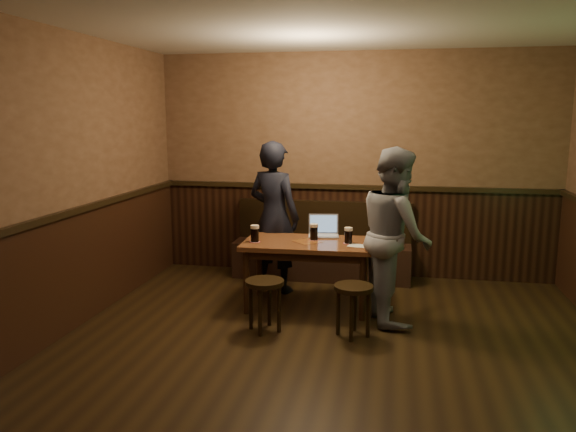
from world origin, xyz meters
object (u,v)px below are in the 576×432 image
(pint_left, at_px, (255,234))
(bench, at_px, (322,253))
(stool_left, at_px, (265,290))
(pint_right, at_px, (348,235))
(pint_mid, at_px, (314,232))
(person_grey, at_px, (395,235))
(laptop, at_px, (324,230))
(person_suit, at_px, (274,217))
(pub_table, at_px, (308,250))
(stool_right, at_px, (353,296))

(pint_left, bearing_deg, bench, 67.21)
(stool_left, distance_m, pint_right, 1.10)
(pint_mid, relative_size, person_grey, 0.10)
(pint_right, height_order, laptop, laptop)
(person_suit, bearing_deg, pint_mid, 160.54)
(pint_right, height_order, person_grey, person_grey)
(bench, distance_m, pint_right, 1.34)
(stool_left, height_order, pint_right, pint_right)
(pub_table, bearing_deg, bench, 88.70)
(pub_table, bearing_deg, person_grey, -13.19)
(bench, height_order, pint_right, bench)
(pint_right, bearing_deg, pint_left, -173.23)
(pub_table, bearing_deg, stool_left, -112.75)
(pint_left, relative_size, laptop, 0.50)
(stool_right, distance_m, pint_left, 1.30)
(pub_table, bearing_deg, stool_right, -54.36)
(stool_left, xyz_separation_m, laptop, (0.42, 1.06, 0.38))
(bench, distance_m, person_grey, 1.71)
(stool_right, xyz_separation_m, laptop, (-0.41, 1.03, 0.39))
(pint_left, relative_size, pint_mid, 1.02)
(stool_right, height_order, laptop, laptop)
(bench, distance_m, pint_left, 1.48)
(laptop, xyz_separation_m, person_grey, (0.78, -0.50, 0.09))
(pub_table, height_order, pint_left, pint_left)
(pint_left, height_order, person_grey, person_grey)
(pint_mid, relative_size, person_suit, 0.10)
(person_suit, bearing_deg, stool_right, 149.35)
(person_grey, bearing_deg, stool_left, 100.48)
(pint_right, relative_size, person_grey, 0.10)
(pint_left, bearing_deg, pint_right, 6.77)
(stool_right, xyz_separation_m, pint_right, (-0.12, 0.71, 0.41))
(stool_right, distance_m, pint_right, 0.83)
(stool_left, bearing_deg, person_grey, 24.85)
(person_suit, bearing_deg, bench, -106.46)
(stool_right, bearing_deg, laptop, 111.89)
(stool_left, xyz_separation_m, person_grey, (1.19, 0.55, 0.47))
(pub_table, distance_m, pint_right, 0.46)
(pint_left, relative_size, person_suit, 0.10)
(bench, bearing_deg, stool_left, -98.71)
(pub_table, xyz_separation_m, pint_right, (0.43, -0.01, 0.18))
(pint_left, bearing_deg, person_suit, 84.20)
(pint_mid, height_order, person_suit, person_suit)
(pint_left, bearing_deg, stool_right, -28.76)
(bench, bearing_deg, pub_table, -90.00)
(pint_left, bearing_deg, laptop, 33.44)
(bench, relative_size, pint_right, 12.90)
(stool_left, height_order, person_grey, person_grey)
(pint_mid, bearing_deg, stool_right, -58.62)
(pint_left, xyz_separation_m, laptop, (0.67, 0.44, -0.03))
(stool_right, relative_size, pint_right, 2.86)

